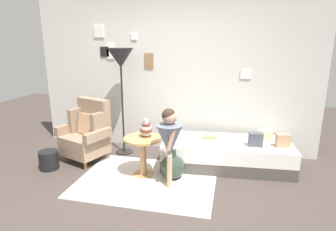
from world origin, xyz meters
name	(u,v)px	position (x,y,z in m)	size (l,w,h in m)	color
ground_plane	(137,206)	(0.00, 0.00, 0.00)	(12.00, 12.00, 0.00)	#423833
gallery_wall	(173,75)	(0.00, 1.95, 1.30)	(4.80, 0.12, 2.60)	beige
rug	(147,180)	(-0.07, 0.61, 0.01)	(1.85, 1.37, 0.01)	silver
armchair	(88,133)	(-1.20, 1.11, 0.44)	(0.88, 0.77, 0.97)	olive
daybed	(226,154)	(0.97, 1.33, 0.20)	(1.95, 0.94, 0.40)	#4C4742
pillow_head	(283,140)	(1.74, 1.28, 0.50)	(0.19, 0.12, 0.19)	tan
pillow_mid	(265,135)	(1.51, 1.47, 0.49)	(0.20, 0.12, 0.18)	beige
pillow_back	(255,139)	(1.37, 1.22, 0.50)	(0.20, 0.12, 0.20)	#474C56
side_table	(143,149)	(-0.17, 0.76, 0.40)	(0.52, 0.52, 0.56)	tan
vase_striped	(146,130)	(-0.13, 0.81, 0.67)	(0.17, 0.17, 0.25)	brown
floor_lamp	(121,62)	(-0.75, 1.49, 1.53)	(0.41, 0.41, 1.75)	black
person_child	(169,138)	(0.26, 0.54, 0.67)	(0.34, 0.34, 1.05)	tan
book_on_daybed	(209,137)	(0.70, 1.41, 0.42)	(0.22, 0.16, 0.03)	olive
demijohn_near	(173,166)	(0.26, 0.76, 0.17)	(0.34, 0.34, 0.42)	#2D3D33
magazine_basket	(49,160)	(-1.60, 0.64, 0.14)	(0.28, 0.28, 0.28)	black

